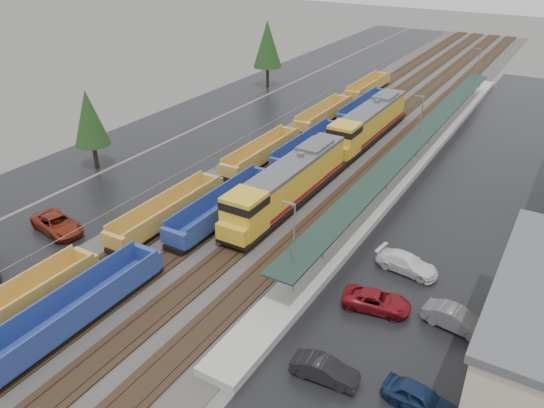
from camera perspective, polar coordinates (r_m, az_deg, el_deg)
The scene contains 19 objects.
ballast_strip at distance 76.58m, azimuth 10.55°, elevation 8.43°, with size 20.00×160.00×0.08m, color #302D2B.
trackbed at distance 76.54m, azimuth 10.56°, elevation 8.52°, with size 14.60×160.00×0.22m.
west_parking_lot at distance 82.62m, azimuth 0.69°, elevation 10.31°, with size 10.00×160.00×0.02m, color black.
west_road at distance 87.84m, azimuth -5.07°, elevation 11.27°, with size 9.00×160.00×0.02m, color black.
east_commuter_lot at distance 63.50m, azimuth 23.28°, elevation 2.42°, with size 16.00×100.00×0.02m, color black.
station_platform at distance 64.75m, azimuth 15.20°, elevation 4.95°, with size 3.00×80.00×8.00m.
chainlink_fence at distance 78.32m, azimuth 3.65°, elevation 10.49°, with size 0.08×160.04×2.02m.
tree_west_near at distance 63.10m, azimuth -19.08°, elevation 8.74°, with size 3.96×3.96×9.00m.
tree_west_far at distance 93.19m, azimuth -0.50°, elevation 16.83°, with size 4.84×4.84×11.00m.
locomotive_lead at distance 51.42m, azimuth 1.58°, elevation 2.07°, with size 3.17×20.89×4.73m.
locomotive_trail at distance 69.18m, azimuth 10.24°, elevation 8.53°, with size 3.17×20.89×4.73m.
well_string_yellow at distance 56.05m, azimuth -5.52°, elevation 2.66°, with size 2.51×97.67×2.23m.
well_string_blue at distance 50.34m, azimuth -5.11°, elevation -0.32°, with size 2.68×86.54×2.37m.
parked_car_west_c at distance 51.88m, azimuth -22.11°, elevation -2.00°, with size 5.81×2.68×1.61m, color maroon.
parked_car_east_a at distance 34.11m, azimuth 5.70°, elevation -17.34°, with size 4.25×1.48×1.40m, color black.
parked_car_east_b at distance 39.74m, azimuth 11.18°, elevation -10.20°, with size 4.94×2.28×1.37m, color maroon.
parked_car_east_c at distance 44.16m, azimuth 14.32°, elevation -6.23°, with size 5.06×2.06×1.47m, color white.
parked_car_east_d at distance 33.48m, azimuth 15.62°, elevation -19.49°, with size 4.38×1.76×1.49m, color #132447.
parked_car_east_e at distance 39.41m, azimuth 19.22°, elevation -11.65°, with size 4.63×1.62×1.53m, color slate.
Camera 1 is at (24.49, -8.21, 24.78)m, focal length 35.00 mm.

